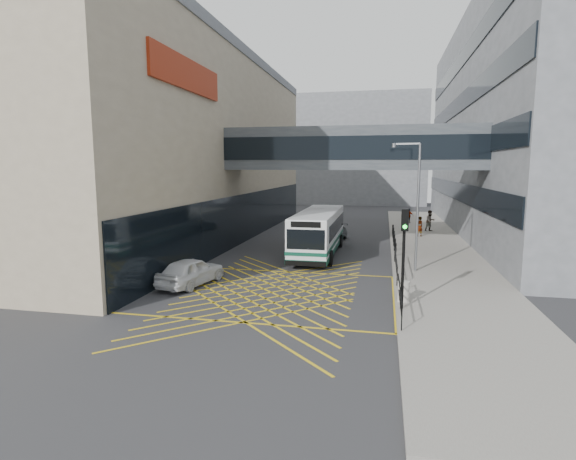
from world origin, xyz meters
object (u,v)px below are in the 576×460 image
Objects in this scene: street_lamp at (415,199)px; litter_bin at (403,291)px; car_silver at (331,227)px; pedestrian_b at (430,221)px; bus at (319,231)px; car_white at (191,271)px; car_dark at (327,233)px; pedestrian_a at (419,227)px; traffic_light at (404,245)px; pedestrian_c at (409,216)px.

street_lamp reaches higher than litter_bin.
pedestrian_b is (8.95, 3.76, 0.36)m from car_silver.
car_white is (-5.39, -9.87, -0.91)m from bus.
pedestrian_b is at bearing 81.90° from litter_bin.
bus reaches higher than car_silver.
car_dark is 17.69m from litter_bin.
car_dark is at bearing 108.52° from litter_bin.
car_dark is at bearing 91.38° from bus.
pedestrian_a is (7.75, 3.28, 0.37)m from car_dark.
street_lamp is at bearing -143.94° from car_white.
traffic_light is at bearing 82.12° from car_dark.
pedestrian_c is at bearing -102.38° from car_white.
pedestrian_c is (-1.64, 5.93, -0.20)m from pedestrian_b.
car_silver is 7.72m from pedestrian_a.
car_silver is at bearing 65.64° from pedestrian_c.
pedestrian_b is at bearing 54.89° from bus.
pedestrian_c is at bearing 100.33° from street_lamp.
pedestrian_a is at bearing -136.92° from pedestrian_b.
litter_bin is 0.53× the size of pedestrian_a.
car_white reaches higher than car_dark.
car_silver is at bearing 105.69° from litter_bin.
pedestrian_a is (2.13, 20.05, 0.41)m from litter_bin.
bus is 2.21× the size of car_silver.
street_lamp is at bearing 100.32° from pedestrian_c.
car_silver is at bearing 103.94° from traffic_light.
car_dark is 0.85× the size of car_silver.
litter_bin is at bearing 84.43° from traffic_light.
car_white is at bearing 173.93° from litter_bin.
litter_bin is at bearing -63.76° from bus.
car_dark is (-0.15, 5.75, -1.00)m from bus.
car_silver reaches higher than litter_bin.
litter_bin is at bearing -174.58° from car_white.
car_white is 1.12× the size of car_dark.
bus is 2.33× the size of car_white.
car_silver is at bearing -29.90° from pedestrian_a.
car_dark is at bearing 72.84° from pedestrian_c.
pedestrian_a is (2.24, 21.29, -1.94)m from traffic_light.
traffic_light is 2.76× the size of pedestrian_c.
street_lamp is (6.24, -4.55, 2.72)m from bus.
car_white is 1.10× the size of traffic_light.
street_lamp is 14.05m from pedestrian_a.
street_lamp is (11.63, 5.32, 3.63)m from car_white.
pedestrian_c is (7.34, 12.81, 0.28)m from car_dark.
car_dark is at bearing -170.52° from pedestrian_b.
car_dark is at bearing 106.42° from traffic_light.
pedestrian_b is at bearing -176.94° from car_silver.
street_lamp is at bearing -36.25° from bus.
car_white reaches higher than litter_bin.
street_lamp is 3.77× the size of pedestrian_b.
traffic_light is 2.20× the size of pedestrian_b.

